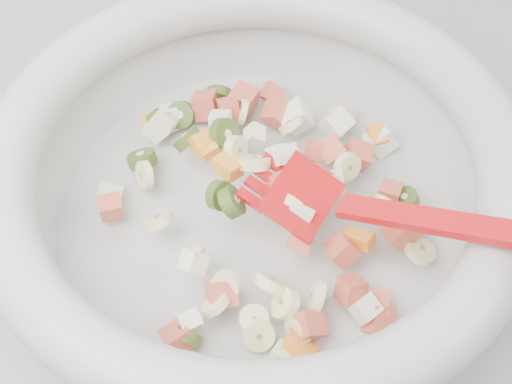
{
  "coord_description": "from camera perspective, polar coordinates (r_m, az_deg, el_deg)",
  "views": [
    {
      "loc": [
        -0.02,
        1.04,
        1.42
      ],
      "look_at": [
        -0.03,
        1.4,
        0.95
      ],
      "focal_mm": 50.0,
      "sensor_mm": 36.0,
      "label": 1
    }
  ],
  "objects": [
    {
      "name": "mixing_bowl",
      "position": [
        0.58,
        0.04,
        1.0
      ],
      "size": [
        0.46,
        0.44,
        0.16
      ],
      "color": "beige",
      "rests_on": "counter"
    },
    {
      "name": "counter",
      "position": [
        1.05,
        1.7,
        -14.75
      ],
      "size": [
        2.0,
        0.6,
        0.9
      ],
      "primitive_type": "cube",
      "color": "gray",
      "rests_on": "ground"
    }
  ]
}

